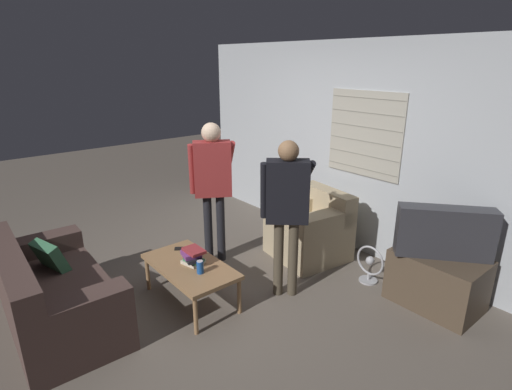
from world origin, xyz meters
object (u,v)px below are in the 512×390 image
(tv, at_px, (445,232))
(person_right_standing, at_px, (287,201))
(couch_blue, at_px, (52,294))
(soda_can, at_px, (200,267))
(coffee_table, at_px, (190,268))
(spare_remote, at_px, (181,249))
(floor_fan, at_px, (370,264))
(book_stack, at_px, (193,256))
(armchair_beige, at_px, (311,230))
(person_left_standing, at_px, (213,176))

(tv, relative_size, person_right_standing, 0.49)
(couch_blue, distance_m, soda_can, 1.35)
(coffee_table, xyz_separation_m, spare_remote, (-0.34, 0.09, 0.05))
(person_right_standing, distance_m, spare_remote, 1.26)
(couch_blue, bearing_deg, coffee_table, 68.64)
(couch_blue, bearing_deg, floor_fan, 65.10)
(book_stack, bearing_deg, couch_blue, -112.72)
(couch_blue, bearing_deg, armchair_beige, 80.06)
(armchair_beige, height_order, tv, tv)
(coffee_table, distance_m, book_stack, 0.13)
(person_right_standing, bearing_deg, coffee_table, -169.19)
(armchair_beige, height_order, person_left_standing, person_left_standing)
(coffee_table, distance_m, person_left_standing, 1.13)
(book_stack, bearing_deg, coffee_table, -107.81)
(couch_blue, height_order, coffee_table, couch_blue)
(couch_blue, xyz_separation_m, tv, (2.08, 2.98, 0.47))
(couch_blue, height_order, soda_can, couch_blue)
(tv, bearing_deg, floor_fan, -27.61)
(armchair_beige, relative_size, coffee_table, 0.90)
(tv, bearing_deg, couch_blue, 15.81)
(person_right_standing, xyz_separation_m, spare_remote, (-0.84, -0.73, -0.60))
(person_left_standing, bearing_deg, book_stack, -106.86)
(soda_can, bearing_deg, floor_fan, 67.15)
(person_left_standing, bearing_deg, coffee_table, -108.67)
(coffee_table, bearing_deg, person_left_standing, 130.13)
(tv, xyz_separation_m, person_left_standing, (-2.17, -1.14, 0.28))
(armchair_beige, height_order, coffee_table, armchair_beige)
(floor_fan, bearing_deg, person_right_standing, -116.09)
(tv, distance_m, spare_remote, 2.62)
(couch_blue, height_order, armchair_beige, armchair_beige)
(armchair_beige, distance_m, tv, 1.59)
(couch_blue, height_order, person_left_standing, person_left_standing)
(person_left_standing, xyz_separation_m, book_stack, (0.59, -0.65, -0.57))
(person_left_standing, distance_m, person_right_standing, 1.09)
(couch_blue, height_order, person_right_standing, person_right_standing)
(armchair_beige, bearing_deg, person_right_standing, 124.95)
(tv, distance_m, person_left_standing, 2.47)
(coffee_table, xyz_separation_m, book_stack, (0.01, 0.03, 0.12))
(armchair_beige, height_order, book_stack, armchair_beige)
(person_left_standing, distance_m, floor_fan, 2.00)
(soda_can, height_order, spare_remote, soda_can)
(armchair_beige, bearing_deg, coffee_table, 95.31)
(couch_blue, xyz_separation_m, coffee_table, (0.49, 1.15, 0.06))
(couch_blue, relative_size, book_stack, 6.34)
(person_left_standing, bearing_deg, tv, -31.07)
(coffee_table, xyz_separation_m, floor_fan, (0.92, 1.69, -0.16))
(coffee_table, xyz_separation_m, soda_can, (0.21, -0.01, 0.10))
(couch_blue, relative_size, person_left_standing, 1.00)
(person_left_standing, distance_m, spare_remote, 0.90)
(person_left_standing, height_order, soda_can, person_left_standing)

